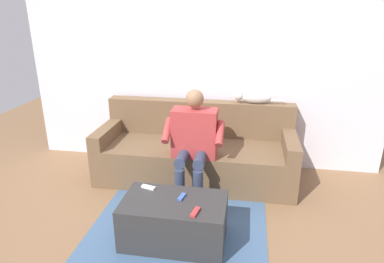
{
  "coord_description": "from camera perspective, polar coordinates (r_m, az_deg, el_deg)",
  "views": [
    {
      "loc": [
        -0.55,
        3.41,
        1.89
      ],
      "look_at": [
        0.0,
        0.15,
        0.67
      ],
      "focal_mm": 31.73,
      "sensor_mm": 36.0,
      "label": 1
    }
  ],
  "objects": [
    {
      "name": "coffee_table",
      "position": [
        2.97,
        -2.99,
        -14.73
      ],
      "size": [
        0.87,
        0.51,
        0.39
      ],
      "color": "#2D2D2D",
      "rests_on": "ground"
    },
    {
      "name": "remote_blue",
      "position": [
        2.9,
        -1.72,
        -10.92
      ],
      "size": [
        0.06,
        0.12,
        0.02
      ],
      "primitive_type": "cube",
      "rotation": [
        0.0,
        0.0,
        4.51
      ],
      "color": "#3860B7",
      "rests_on": "coffee_table"
    },
    {
      "name": "couch",
      "position": [
        3.94,
        0.7,
        -3.68
      ],
      "size": [
        2.21,
        0.84,
        0.85
      ],
      "color": "brown",
      "rests_on": "ground"
    },
    {
      "name": "person_solo_seated",
      "position": [
        3.42,
        0.28,
        -1.23
      ],
      "size": [
        0.61,
        0.52,
        1.13
      ],
      "color": "#B23838",
      "rests_on": "ground"
    },
    {
      "name": "floor_rug",
      "position": [
        3.19,
        -2.37,
        -16.1
      ],
      "size": [
        1.58,
        1.65,
        0.01
      ],
      "primitive_type": "cube",
      "color": "#426084",
      "rests_on": "ground"
    },
    {
      "name": "back_wall",
      "position": [
        4.09,
        1.8,
        13.11
      ],
      "size": [
        4.33,
        0.06,
        2.77
      ],
      "primitive_type": "cube",
      "color": "silver",
      "rests_on": "ground"
    },
    {
      "name": "remote_white",
      "position": [
        3.06,
        -7.35,
        -9.28
      ],
      "size": [
        0.13,
        0.07,
        0.02
      ],
      "primitive_type": "cube",
      "rotation": [
        0.0,
        0.0,
        2.87
      ],
      "color": "white",
      "rests_on": "coffee_table"
    },
    {
      "name": "cat_on_backrest",
      "position": [
        3.95,
        10.15,
        5.69
      ],
      "size": [
        0.58,
        0.12,
        0.15
      ],
      "color": "silver",
      "rests_on": "couch"
    },
    {
      "name": "remote_red",
      "position": [
        2.7,
        0.56,
        -13.39
      ],
      "size": [
        0.07,
        0.14,
        0.02
      ],
      "primitive_type": "cube",
      "rotation": [
        0.0,
        0.0,
        1.37
      ],
      "color": "#B73333",
      "rests_on": "coffee_table"
    },
    {
      "name": "ground_plane",
      "position": [
        3.44,
        -1.29,
        -13.16
      ],
      "size": [
        8.0,
        8.0,
        0.0
      ],
      "primitive_type": "plane",
      "color": "#846042"
    }
  ]
}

